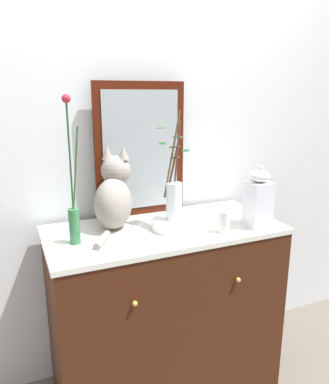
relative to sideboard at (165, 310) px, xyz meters
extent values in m
plane|color=#5B534A|center=(0.00, 0.00, -0.46)|extent=(6.00, 6.00, 0.00)
cube|color=silver|center=(0.00, 0.35, 0.84)|extent=(4.40, 0.08, 2.60)
cube|color=#37180B|center=(0.00, 0.00, -0.01)|extent=(1.13, 0.53, 0.90)
cube|color=silver|center=(0.00, 0.00, 0.45)|extent=(1.15, 0.54, 0.02)
sphere|color=#B79338|center=(-0.25, -0.28, 0.26)|extent=(0.02, 0.02, 0.02)
sphere|color=#B79338|center=(0.25, -0.28, 0.26)|extent=(0.02, 0.02, 0.02)
cube|color=#3D1206|center=(-0.03, 0.25, 0.81)|extent=(0.49, 0.03, 0.70)
cube|color=gray|center=(-0.03, 0.24, 0.81)|extent=(0.41, 0.01, 0.61)
ellipsoid|color=gray|center=(-0.23, 0.09, 0.59)|extent=(0.27, 0.29, 0.25)
sphere|color=gray|center=(-0.20, 0.15, 0.74)|extent=(0.15, 0.15, 0.15)
cone|color=gray|center=(-0.23, 0.17, 0.82)|extent=(0.06, 0.06, 0.07)
cone|color=gray|center=(-0.16, 0.12, 0.82)|extent=(0.06, 0.06, 0.07)
cylinder|color=gray|center=(-0.33, -0.08, 0.48)|extent=(0.11, 0.15, 0.03)
cylinder|color=#2E6940|center=(-0.44, -0.03, 0.54)|extent=(0.05, 0.05, 0.16)
cylinder|color=#1C4A20|center=(-0.44, -0.03, 0.84)|extent=(0.01, 0.01, 0.44)
sphere|color=maroon|center=(-0.44, -0.03, 1.08)|extent=(0.04, 0.04, 0.04)
cylinder|color=#204718|center=(-0.42, -0.03, 0.79)|extent=(0.04, 0.01, 0.35)
cylinder|color=white|center=(0.03, -0.03, 0.49)|extent=(0.22, 0.22, 0.05)
cylinder|color=silver|center=(0.03, -0.03, 0.60)|extent=(0.08, 0.08, 0.18)
cylinder|color=#4D3923|center=(0.03, -0.02, 0.82)|extent=(0.10, 0.03, 0.41)
ellipsoid|color=#134617|center=(0.00, 0.02, 0.87)|extent=(0.06, 0.08, 0.01)
ellipsoid|color=#255421|center=(0.01, 0.06, 0.94)|extent=(0.08, 0.07, 0.01)
cylinder|color=brown|center=(0.05, -0.03, 0.80)|extent=(0.02, 0.05, 0.36)
ellipsoid|color=#134126|center=(0.09, -0.04, 0.84)|extent=(0.07, 0.08, 0.01)
ellipsoid|color=#1C4B25|center=(0.07, -0.01, 0.90)|extent=(0.07, 0.08, 0.01)
cylinder|color=#502E1A|center=(0.04, -0.02, 0.77)|extent=(0.07, 0.02, 0.29)
ellipsoid|color=#164F16|center=(0.06, 0.01, 0.80)|extent=(0.08, 0.07, 0.01)
ellipsoid|color=#26471F|center=(0.06, 0.02, 0.85)|extent=(0.08, 0.06, 0.01)
cube|color=silver|center=(0.43, -0.16, 0.57)|extent=(0.11, 0.11, 0.22)
ellipsoid|color=silver|center=(0.43, -0.16, 0.72)|extent=(0.10, 0.10, 0.06)
sphere|color=white|center=(0.43, -0.16, 0.76)|extent=(0.02, 0.02, 0.02)
cylinder|color=silver|center=(0.23, -0.18, 0.51)|extent=(0.05, 0.05, 0.10)
cylinder|color=black|center=(0.23, -0.18, 0.57)|extent=(0.00, 0.00, 0.01)
camera|label=1|loc=(-0.68, -1.58, 1.10)|focal=34.83mm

